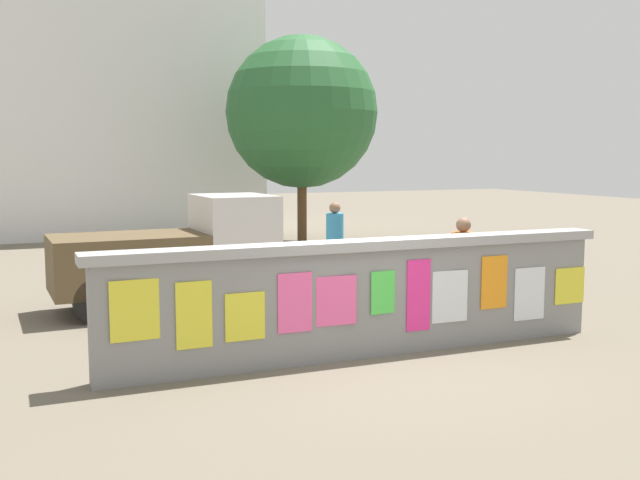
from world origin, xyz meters
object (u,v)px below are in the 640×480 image
motorcycle (424,271)px  person_walking (463,260)px  tree_roadside (302,113)px  auto_rickshaw_truck (177,254)px  person_bystander (335,235)px

motorcycle → person_walking: 2.36m
motorcycle → tree_roadside: tree_roadside is taller
motorcycle → tree_roadside: size_ratio=0.33×
auto_rickshaw_truck → motorcycle: bearing=-10.6°
auto_rickshaw_truck → person_bystander: size_ratio=2.25×
auto_rickshaw_truck → motorcycle: 4.35m
auto_rickshaw_truck → person_bystander: (3.29, 0.95, 0.09)m
auto_rickshaw_truck → person_bystander: bearing=16.0°
motorcycle → person_bystander: person_bystander is taller
motorcycle → person_walking: person_walking is taller
motorcycle → person_bystander: (-0.97, 1.74, 0.52)m
motorcycle → person_bystander: size_ratio=1.17×
motorcycle → tree_roadside: (0.81, 7.94, 3.24)m
tree_roadside → person_walking: bearing=-98.4°
motorcycle → auto_rickshaw_truck: bearing=169.4°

